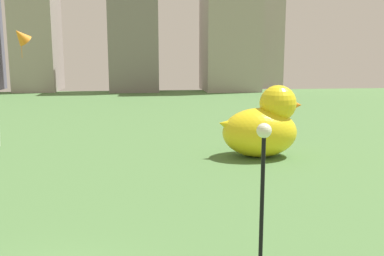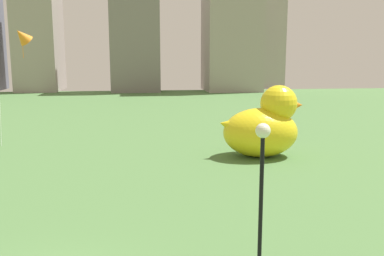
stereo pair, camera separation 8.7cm
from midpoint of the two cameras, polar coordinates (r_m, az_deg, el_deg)
name	(u,v)px [view 2 (the right image)]	position (r m, az deg, el deg)	size (l,w,h in m)	color
giant_inflatable_duck	(264,126)	(28.77, 9.67, 0.20)	(5.79, 3.72, 4.80)	yellow
lamppost	(262,172)	(12.02, 9.57, -5.82)	(0.42, 0.42, 4.96)	black
city_skyline	(147,17)	(83.75, -5.98, 14.63)	(63.93, 17.07, 37.73)	slate
kite_orange	(22,36)	(36.08, -21.83, 11.42)	(3.20, 3.69, 9.01)	silver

